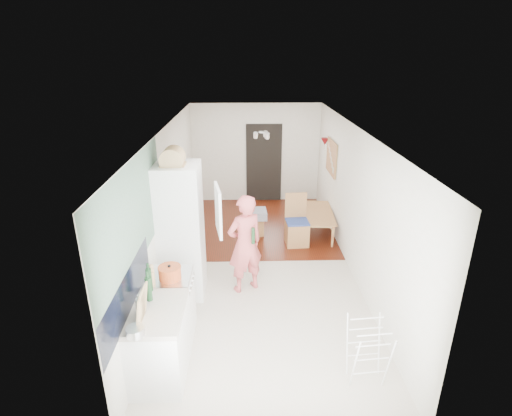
{
  "coord_description": "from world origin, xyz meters",
  "views": [
    {
      "loc": [
        -0.26,
        -6.38,
        3.67
      ],
      "look_at": [
        -0.09,
        0.2,
        1.07
      ],
      "focal_mm": 28.0,
      "sensor_mm": 36.0,
      "label": 1
    }
  ],
  "objects_px": {
    "dining_chair": "(297,221)",
    "drying_rack": "(367,353)",
    "stool": "(256,226)",
    "dining_table": "(315,225)",
    "person": "(245,236)"
  },
  "relations": [
    {
      "from": "dining_table",
      "to": "stool",
      "type": "height_order",
      "value": "dining_table"
    },
    {
      "from": "stool",
      "to": "drying_rack",
      "type": "distance_m",
      "value": 4.25
    },
    {
      "from": "drying_rack",
      "to": "dining_table",
      "type": "bearing_deg",
      "value": 83.95
    },
    {
      "from": "dining_table",
      "to": "drying_rack",
      "type": "relative_size",
      "value": 1.52
    },
    {
      "from": "dining_chair",
      "to": "stool",
      "type": "xyz_separation_m",
      "value": [
        -0.82,
        0.47,
        -0.31
      ]
    },
    {
      "from": "dining_table",
      "to": "drying_rack",
      "type": "bearing_deg",
      "value": -176.8
    },
    {
      "from": "dining_chair",
      "to": "dining_table",
      "type": "bearing_deg",
      "value": 44.5
    },
    {
      "from": "dining_table",
      "to": "stool",
      "type": "bearing_deg",
      "value": 95.39
    },
    {
      "from": "drying_rack",
      "to": "dining_chair",
      "type": "bearing_deg",
      "value": 90.9
    },
    {
      "from": "drying_rack",
      "to": "person",
      "type": "bearing_deg",
      "value": 120.23
    },
    {
      "from": "dining_table",
      "to": "person",
      "type": "bearing_deg",
      "value": 148.82
    },
    {
      "from": "stool",
      "to": "dining_chair",
      "type": "bearing_deg",
      "value": -29.9
    },
    {
      "from": "stool",
      "to": "person",
      "type": "bearing_deg",
      "value": -96.04
    },
    {
      "from": "dining_table",
      "to": "dining_chair",
      "type": "height_order",
      "value": "dining_chair"
    },
    {
      "from": "dining_chair",
      "to": "drying_rack",
      "type": "bearing_deg",
      "value": -87.7
    }
  ]
}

